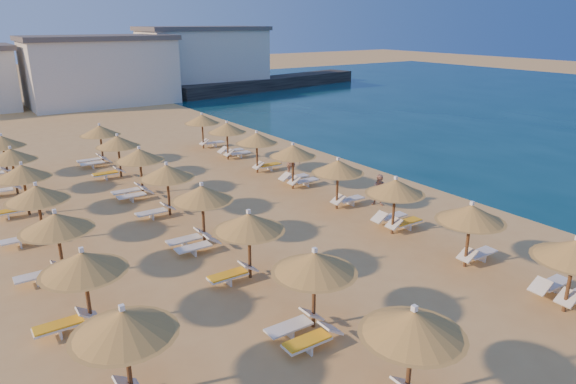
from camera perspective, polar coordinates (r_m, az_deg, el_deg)
ground at (r=20.58m, az=4.39°, el=-6.78°), size 220.00×220.00×0.00m
jetty at (r=71.13m, az=-1.91°, el=12.02°), size 30.21×9.65×1.50m
hotel_blocks at (r=62.98m, az=-20.20°, el=12.79°), size 45.28×11.94×8.10m
parasol_row_east at (r=23.33m, az=8.52°, el=1.66°), size 2.55×36.62×2.60m
parasol_row_west at (r=19.44m, az=-7.17°, el=-1.74°), size 2.55×36.62×2.60m
parasol_row_inland at (r=21.36m, az=-25.32°, el=-1.57°), size 2.55×29.05×2.60m
loungers at (r=21.22m, az=-4.29°, el=-4.96°), size 15.86×34.63×0.66m
beachgoer_c at (r=29.58m, az=0.28°, el=3.20°), size 1.19×1.05×1.93m
beachgoer_b at (r=25.80m, az=10.18°, el=0.21°), size 0.96×0.98×1.60m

